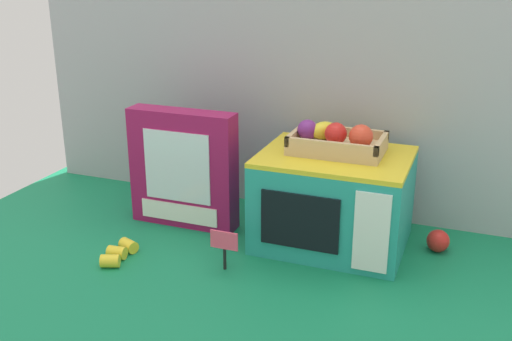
{
  "coord_description": "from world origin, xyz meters",
  "views": [
    {
      "loc": [
        0.52,
        -1.41,
        0.72
      ],
      "look_at": [
        -0.02,
        -0.0,
        0.18
      ],
      "focal_mm": 42.52,
      "sensor_mm": 36.0,
      "label": 1
    }
  ],
  "objects_px": {
    "loose_toy_banana": "(119,253)",
    "food_groups_crate": "(336,141)",
    "price_sign": "(224,244)",
    "loose_toy_apple": "(438,241)",
    "cookie_set_box": "(183,169)",
    "toy_microwave": "(333,200)"
  },
  "relations": [
    {
      "from": "toy_microwave",
      "to": "cookie_set_box",
      "type": "xyz_separation_m",
      "value": [
        -0.42,
        -0.03,
        0.04
      ]
    },
    {
      "from": "food_groups_crate",
      "to": "price_sign",
      "type": "relative_size",
      "value": 2.32
    },
    {
      "from": "cookie_set_box",
      "to": "loose_toy_banana",
      "type": "relative_size",
      "value": 2.45
    },
    {
      "from": "food_groups_crate",
      "to": "loose_toy_apple",
      "type": "relative_size",
      "value": 4.02
    },
    {
      "from": "food_groups_crate",
      "to": "price_sign",
      "type": "xyz_separation_m",
      "value": [
        -0.2,
        -0.25,
        -0.21
      ]
    },
    {
      "from": "food_groups_crate",
      "to": "loose_toy_banana",
      "type": "bearing_deg",
      "value": -147.49
    },
    {
      "from": "toy_microwave",
      "to": "food_groups_crate",
      "type": "distance_m",
      "value": 0.15
    },
    {
      "from": "loose_toy_banana",
      "to": "food_groups_crate",
      "type": "bearing_deg",
      "value": 32.51
    },
    {
      "from": "price_sign",
      "to": "loose_toy_apple",
      "type": "height_order",
      "value": "price_sign"
    },
    {
      "from": "toy_microwave",
      "to": "price_sign",
      "type": "distance_m",
      "value": 0.31
    },
    {
      "from": "price_sign",
      "to": "loose_toy_banana",
      "type": "distance_m",
      "value": 0.28
    },
    {
      "from": "cookie_set_box",
      "to": "price_sign",
      "type": "xyz_separation_m",
      "value": [
        0.21,
        -0.21,
        -0.1
      ]
    },
    {
      "from": "price_sign",
      "to": "toy_microwave",
      "type": "bearing_deg",
      "value": 48.62
    },
    {
      "from": "toy_microwave",
      "to": "cookie_set_box",
      "type": "relative_size",
      "value": 1.14
    },
    {
      "from": "price_sign",
      "to": "loose_toy_apple",
      "type": "bearing_deg",
      "value": 31.05
    },
    {
      "from": "food_groups_crate",
      "to": "loose_toy_banana",
      "type": "relative_size",
      "value": 1.75
    },
    {
      "from": "price_sign",
      "to": "loose_toy_banana",
      "type": "height_order",
      "value": "price_sign"
    },
    {
      "from": "price_sign",
      "to": "loose_toy_apple",
      "type": "distance_m",
      "value": 0.55
    },
    {
      "from": "toy_microwave",
      "to": "loose_toy_apple",
      "type": "bearing_deg",
      "value": 10.72
    },
    {
      "from": "toy_microwave",
      "to": "loose_toy_banana",
      "type": "relative_size",
      "value": 2.81
    },
    {
      "from": "food_groups_crate",
      "to": "loose_toy_apple",
      "type": "xyz_separation_m",
      "value": [
        0.27,
        0.03,
        -0.25
      ]
    },
    {
      "from": "loose_toy_apple",
      "to": "loose_toy_banana",
      "type": "bearing_deg",
      "value": -156.03
    }
  ]
}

